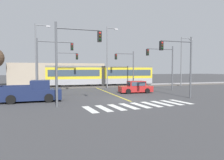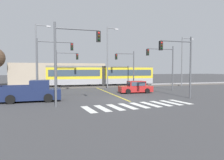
# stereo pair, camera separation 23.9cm
# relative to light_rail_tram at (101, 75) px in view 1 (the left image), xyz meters

# --- Properties ---
(ground_plane) EXTENTS (200.00, 200.00, 0.00)m
(ground_plane) POSITION_rel_light_rail_tram_xyz_m (-1.34, -15.45, -2.05)
(ground_plane) COLOR #3D3D3F
(track_bed) EXTENTS (120.00, 4.00, 0.18)m
(track_bed) POSITION_rel_light_rail_tram_xyz_m (-1.34, 0.01, -1.96)
(track_bed) COLOR #56514C
(track_bed) RESTS_ON ground
(rail_near) EXTENTS (120.00, 0.08, 0.10)m
(rail_near) POSITION_rel_light_rail_tram_xyz_m (-1.34, -0.71, -1.82)
(rail_near) COLOR #939399
(rail_near) RESTS_ON track_bed
(rail_far) EXTENTS (120.00, 0.08, 0.10)m
(rail_far) POSITION_rel_light_rail_tram_xyz_m (-1.34, 0.73, -1.82)
(rail_far) COLOR #939399
(rail_far) RESTS_ON track_bed
(light_rail_tram) EXTENTS (18.50, 2.64, 3.43)m
(light_rail_tram) POSITION_rel_light_rail_tram_xyz_m (0.00, 0.00, 0.00)
(light_rail_tram) COLOR #9E9EA3
(light_rail_tram) RESTS_ON track_bed
(crosswalk_stripe_0) EXTENTS (0.88, 2.85, 0.01)m
(crosswalk_stripe_0) POSITION_rel_light_rail_tram_xyz_m (-5.71, -19.16, -2.04)
(crosswalk_stripe_0) COLOR silver
(crosswalk_stripe_0) RESTS_ON ground
(crosswalk_stripe_1) EXTENTS (0.88, 2.85, 0.01)m
(crosswalk_stripe_1) POSITION_rel_light_rail_tram_xyz_m (-4.62, -19.03, -2.04)
(crosswalk_stripe_1) COLOR silver
(crosswalk_stripe_1) RESTS_ON ground
(crosswalk_stripe_2) EXTENTS (0.88, 2.85, 0.01)m
(crosswalk_stripe_2) POSITION_rel_light_rail_tram_xyz_m (-3.52, -18.90, -2.04)
(crosswalk_stripe_2) COLOR silver
(crosswalk_stripe_2) RESTS_ON ground
(crosswalk_stripe_3) EXTENTS (0.88, 2.85, 0.01)m
(crosswalk_stripe_3) POSITION_rel_light_rail_tram_xyz_m (-2.43, -18.77, -2.04)
(crosswalk_stripe_3) COLOR silver
(crosswalk_stripe_3) RESTS_ON ground
(crosswalk_stripe_4) EXTENTS (0.88, 2.85, 0.01)m
(crosswalk_stripe_4) POSITION_rel_light_rail_tram_xyz_m (-1.34, -18.65, -2.04)
(crosswalk_stripe_4) COLOR silver
(crosswalk_stripe_4) RESTS_ON ground
(crosswalk_stripe_5) EXTENTS (0.88, 2.85, 0.01)m
(crosswalk_stripe_5) POSITION_rel_light_rail_tram_xyz_m (-0.25, -18.52, -2.04)
(crosswalk_stripe_5) COLOR silver
(crosswalk_stripe_5) RESTS_ON ground
(crosswalk_stripe_6) EXTENTS (0.88, 2.85, 0.01)m
(crosswalk_stripe_6) POSITION_rel_light_rail_tram_xyz_m (0.85, -18.39, -2.04)
(crosswalk_stripe_6) COLOR silver
(crosswalk_stripe_6) RESTS_ON ground
(crosswalk_stripe_7) EXTENTS (0.88, 2.85, 0.01)m
(crosswalk_stripe_7) POSITION_rel_light_rail_tram_xyz_m (1.94, -18.26, -2.04)
(crosswalk_stripe_7) COLOR silver
(crosswalk_stripe_7) RESTS_ON ground
(crosswalk_stripe_8) EXTENTS (0.88, 2.85, 0.01)m
(crosswalk_stripe_8) POSITION_rel_light_rail_tram_xyz_m (3.03, -18.14, -2.04)
(crosswalk_stripe_8) COLOR silver
(crosswalk_stripe_8) RESTS_ON ground
(lane_centre_line) EXTENTS (0.20, 14.65, 0.01)m
(lane_centre_line) POSITION_rel_light_rail_tram_xyz_m (-1.34, -9.32, -2.05)
(lane_centre_line) COLOR gold
(lane_centre_line) RESTS_ON ground
(sedan_crossing) EXTENTS (4.29, 2.10, 1.52)m
(sedan_crossing) POSITION_rel_light_rail_tram_xyz_m (1.94, -10.34, -1.35)
(sedan_crossing) COLOR #B22323
(sedan_crossing) RESTS_ON ground
(pickup_truck) EXTENTS (5.40, 2.24, 1.98)m
(pickup_truck) POSITION_rel_light_rail_tram_xyz_m (-10.10, -13.89, -1.21)
(pickup_truck) COLOR #192347
(pickup_truck) RESTS_ON ground
(traffic_light_far_right) EXTENTS (3.25, 0.38, 5.98)m
(traffic_light_far_right) POSITION_rel_light_rail_tram_xyz_m (3.38, -3.73, 1.87)
(traffic_light_far_right) COLOR #515459
(traffic_light_far_right) RESTS_ON ground
(traffic_light_near_left) EXTENTS (3.75, 0.38, 6.71)m
(traffic_light_near_left) POSITION_rel_light_rail_tram_xyz_m (-6.86, -17.46, 2.34)
(traffic_light_near_left) COLOR #515459
(traffic_light_near_left) RESTS_ON ground
(traffic_light_mid_left) EXTENTS (4.25, 0.38, 6.64)m
(traffic_light_mid_left) POSITION_rel_light_rail_tram_xyz_m (-8.57, -9.03, 2.38)
(traffic_light_mid_left) COLOR #515459
(traffic_light_mid_left) RESTS_ON ground
(traffic_light_mid_right) EXTENTS (4.25, 0.38, 6.32)m
(traffic_light_mid_right) POSITION_rel_light_rail_tram_xyz_m (6.92, -8.89, 2.15)
(traffic_light_mid_right) COLOR #515459
(traffic_light_mid_right) RESTS_ON ground
(traffic_light_near_right) EXTENTS (3.75, 0.38, 6.36)m
(traffic_light_near_right) POSITION_rel_light_rail_tram_xyz_m (4.24, -16.39, 2.10)
(traffic_light_near_right) COLOR #515459
(traffic_light_near_right) RESTS_ON ground
(traffic_light_far_left) EXTENTS (3.25, 0.38, 5.76)m
(traffic_light_far_left) POSITION_rel_light_rail_tram_xyz_m (-6.58, -3.83, 1.78)
(traffic_light_far_left) COLOR #515459
(traffic_light_far_left) RESTS_ON ground
(street_lamp_west) EXTENTS (2.14, 0.28, 9.54)m
(street_lamp_west) POSITION_rel_light_rail_tram_xyz_m (-10.27, -3.10, 3.31)
(street_lamp_west) COLOR slate
(street_lamp_west) RESTS_ON ground
(street_lamp_centre) EXTENTS (1.89, 0.28, 9.86)m
(street_lamp_centre) POSITION_rel_light_rail_tram_xyz_m (0.50, -2.53, 3.44)
(street_lamp_centre) COLOR slate
(street_lamp_centre) RESTS_ON ground
(street_lamp_east) EXTENTS (2.36, 0.28, 8.84)m
(street_lamp_east) POSITION_rel_light_rail_tram_xyz_m (14.47, -2.85, 2.98)
(street_lamp_east) COLOR slate
(street_lamp_east) RESTS_ON ground
(building_backdrop_far) EXTENTS (18.81, 6.00, 4.28)m
(building_backdrop_far) POSITION_rel_light_rail_tram_xyz_m (-6.86, 10.16, 0.09)
(building_backdrop_far) COLOR tan
(building_backdrop_far) RESTS_ON ground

